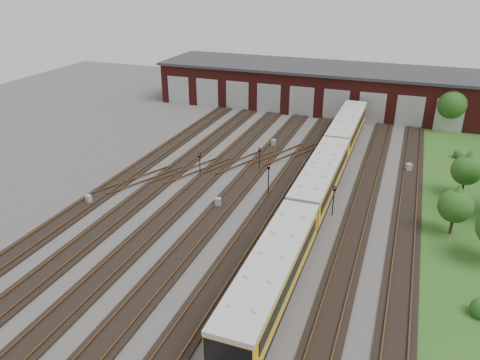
% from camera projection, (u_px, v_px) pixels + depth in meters
% --- Properties ---
extents(ground, '(120.00, 120.00, 0.00)m').
position_uv_depth(ground, '(229.00, 229.00, 39.39)').
color(ground, '#464341').
rests_on(ground, ground).
extents(track_network, '(30.40, 70.00, 0.33)m').
position_uv_depth(track_network, '(230.00, 224.00, 39.90)').
color(track_network, black).
rests_on(track_network, ground).
extents(maintenance_shed, '(51.00, 12.50, 6.35)m').
position_uv_depth(maintenance_shed, '(323.00, 87.00, 72.15)').
color(maintenance_shed, '#511714').
rests_on(maintenance_shed, ground).
extents(grass_verge, '(8.00, 55.00, 0.05)m').
position_uv_depth(grass_verge, '(467.00, 213.00, 41.92)').
color(grass_verge, '#20511B').
rests_on(grass_verge, ground).
extents(metro_train, '(2.82, 47.53, 3.21)m').
position_uv_depth(metro_train, '(321.00, 179.00, 43.87)').
color(metro_train, black).
rests_on(metro_train, ground).
extents(signal_mast_0, '(0.24, 0.22, 2.66)m').
position_uv_depth(signal_mast_0, '(200.00, 162.00, 48.52)').
color(signal_mast_0, black).
rests_on(signal_mast_0, ground).
extents(signal_mast_1, '(0.22, 0.20, 2.63)m').
position_uv_depth(signal_mast_1, '(259.00, 156.00, 49.97)').
color(signal_mast_1, black).
rests_on(signal_mast_1, ground).
extents(signal_mast_2, '(0.29, 0.28, 3.37)m').
position_uv_depth(signal_mast_2, '(268.00, 176.00, 44.12)').
color(signal_mast_2, black).
rests_on(signal_mast_2, ground).
extents(signal_mast_3, '(0.23, 0.22, 2.83)m').
position_uv_depth(signal_mast_3, '(334.00, 197.00, 40.91)').
color(signal_mast_3, black).
rests_on(signal_mast_3, ground).
extents(relay_cabinet_0, '(0.62, 0.57, 0.85)m').
position_uv_depth(relay_cabinet_0, '(89.00, 199.00, 43.49)').
color(relay_cabinet_0, '#959799').
rests_on(relay_cabinet_0, ground).
extents(relay_cabinet_1, '(0.58, 0.51, 0.88)m').
position_uv_depth(relay_cabinet_1, '(274.00, 143.00, 57.34)').
color(relay_cabinet_1, '#959799').
rests_on(relay_cabinet_1, ground).
extents(relay_cabinet_2, '(0.60, 0.54, 0.86)m').
position_uv_depth(relay_cabinet_2, '(218.00, 202.00, 42.92)').
color(relay_cabinet_2, '#959799').
rests_on(relay_cabinet_2, ground).
extents(relay_cabinet_3, '(0.63, 0.58, 0.85)m').
position_uv_depth(relay_cabinet_3, '(336.00, 150.00, 55.19)').
color(relay_cabinet_3, '#959799').
rests_on(relay_cabinet_3, ground).
extents(relay_cabinet_4, '(0.69, 0.63, 0.94)m').
position_uv_depth(relay_cabinet_4, '(409.00, 168.00, 50.23)').
color(relay_cabinet_4, '#959799').
rests_on(relay_cabinet_4, ground).
extents(tree_0, '(3.87, 3.87, 6.41)m').
position_uv_depth(tree_0, '(453.00, 101.00, 61.41)').
color(tree_0, '#2D2314').
rests_on(tree_0, ground).
extents(tree_1, '(2.84, 2.84, 4.71)m').
position_uv_depth(tree_1, '(467.00, 167.00, 43.90)').
color(tree_1, '#2D2314').
rests_on(tree_1, ground).
extents(tree_3, '(2.76, 2.76, 4.57)m').
position_uv_depth(tree_3, '(456.00, 202.00, 37.50)').
color(tree_3, '#2D2314').
rests_on(tree_3, ground).
extents(bush_1, '(1.25, 1.25, 1.25)m').
position_uv_depth(bush_1, '(459.00, 153.00, 53.73)').
color(bush_1, '#174614').
rests_on(bush_1, ground).
extents(bush_2, '(1.41, 1.41, 1.41)m').
position_uv_depth(bush_2, '(477.00, 127.00, 62.13)').
color(bush_2, '#174614').
rests_on(bush_2, ground).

